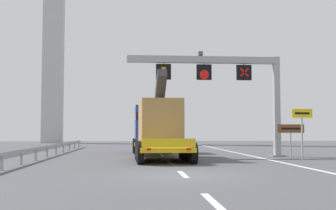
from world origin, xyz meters
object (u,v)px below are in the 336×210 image
exit_sign_yellow (302,122)px  tourist_info_sign_brown (291,132)px  overhead_lane_gantry (225,77)px  heavy_haul_truck_yellow (156,127)px

exit_sign_yellow → tourist_info_sign_brown: 1.89m
overhead_lane_gantry → tourist_info_sign_brown: (3.82, -1.72, -3.70)m
overhead_lane_gantry → exit_sign_yellow: overhead_lane_gantry is taller
heavy_haul_truck_yellow → exit_sign_yellow: bearing=-29.4°
overhead_lane_gantry → tourist_info_sign_brown: 5.59m
heavy_haul_truck_yellow → exit_sign_yellow: (8.36, -4.72, 0.20)m
overhead_lane_gantry → heavy_haul_truck_yellow: (-4.53, 1.18, -3.33)m
tourist_info_sign_brown → exit_sign_yellow: bearing=-89.6°
exit_sign_yellow → tourist_info_sign_brown: bearing=90.4°
exit_sign_yellow → overhead_lane_gantry: bearing=137.3°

